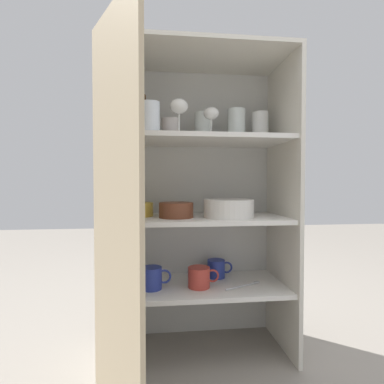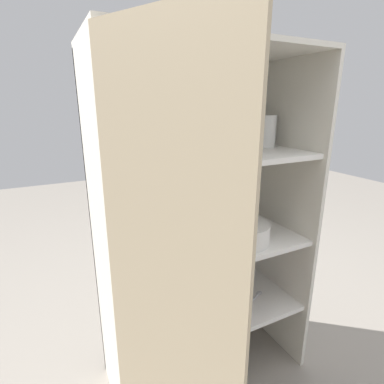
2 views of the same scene
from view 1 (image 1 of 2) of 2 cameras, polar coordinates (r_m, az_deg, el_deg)
name	(u,v)px [view 1 (image 1 of 2)]	position (r m, az deg, el deg)	size (l,w,h in m)	color
ground_plane	(204,375)	(1.41, 2.21, -31.51)	(8.00, 8.00, 0.00)	gray
cupboard_back_panel	(193,204)	(1.55, 0.19, -2.25)	(0.82, 0.02, 1.33)	silver
cupboard_side_left	(107,208)	(1.37, -15.83, -2.86)	(0.02, 0.39, 1.33)	silver
cupboard_side_right	(282,206)	(1.47, 16.84, -2.55)	(0.02, 0.39, 1.33)	silver
cupboard_top_panel	(198,56)	(1.47, 1.13, 24.41)	(0.82, 0.39, 0.02)	silver
shelf_board_lower	(198,286)	(1.44, 1.10, -17.52)	(0.78, 0.36, 0.02)	white
shelf_board_middle	(198,219)	(1.37, 1.11, -5.12)	(0.78, 0.36, 0.02)	white
shelf_board_upper	(198,140)	(1.37, 1.12, 9.84)	(0.78, 0.36, 0.02)	white
cupboard_door	(115,217)	(0.98, -14.46, -4.66)	(0.20, 0.37, 1.33)	tan
tumbler_glass_0	(134,131)	(1.47, -10.91, 11.43)	(0.08, 0.08, 0.09)	white
tumbler_glass_1	(150,118)	(1.27, -8.02, 13.81)	(0.08, 0.08, 0.13)	white
tumbler_glass_2	(236,125)	(1.47, 8.46, 12.54)	(0.08, 0.08, 0.15)	white
tumbler_glass_3	(171,129)	(1.40, -4.08, 11.93)	(0.08, 0.08, 0.09)	silver
tumbler_glass_4	(203,127)	(1.46, 2.14, 12.35)	(0.08, 0.08, 0.13)	white
tumbler_glass_5	(260,127)	(1.50, 12.83, 12.06)	(0.08, 0.08, 0.13)	white
wine_glass_0	(179,108)	(1.29, -2.50, 15.73)	(0.08, 0.08, 0.15)	white
wine_glass_1	(211,116)	(1.36, 3.67, 14.32)	(0.07, 0.07, 0.13)	white
wine_bottle	(138,112)	(1.39, -10.24, 14.84)	(0.07, 0.07, 0.26)	#4C2D19
plate_stack_white	(229,208)	(1.33, 7.00, -3.11)	(0.22, 0.22, 0.08)	silver
mixing_bowl_large	(134,209)	(1.40, -10.95, -3.16)	(0.17, 0.17, 0.06)	gold
serving_bowl_small	(176,209)	(1.32, -3.03, -3.32)	(0.15, 0.15, 0.07)	brown
coffee_mug_primary	(200,277)	(1.38, 1.54, -15.91)	(0.14, 0.10, 0.09)	#BC3D33
coffee_mug_extra_1	(152,278)	(1.37, -7.63, -15.92)	(0.13, 0.09, 0.10)	#283893
coffee_mug_extra_2	(217,269)	(1.52, 4.70, -14.34)	(0.12, 0.09, 0.09)	#283893
serving_spoon	(246,285)	(1.43, 10.25, -17.02)	(0.18, 0.09, 0.01)	silver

